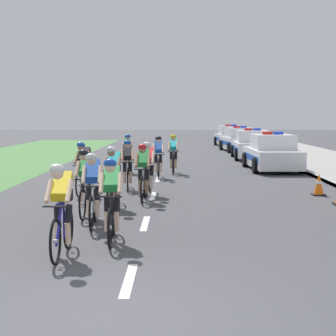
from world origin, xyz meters
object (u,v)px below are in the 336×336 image
(police_car_nearest, at_px, (272,154))
(police_car_furthest, at_px, (230,137))
(police_car_third, at_px, (239,141))
(traffic_cone_mid, at_px, (319,185))
(cyclist_sixth, at_px, (143,171))
(cyclist_eleventh, at_px, (173,153))
(cyclist_second, at_px, (111,199))
(cyclist_tenth, at_px, (158,156))
(cyclist_fourth, at_px, (86,182))
(cyclist_eighth, at_px, (148,168))
(cyclist_lead, at_px, (61,208))
(cyclist_fifth, at_px, (113,176))
(cyclist_ninth, at_px, (127,164))
(cyclist_seventh, at_px, (84,168))
(cyclist_third, at_px, (93,189))
(police_car_second, at_px, (252,146))
(cyclist_twelfth, at_px, (128,153))

(police_car_nearest, height_order, police_car_furthest, same)
(police_car_third, xyz_separation_m, traffic_cone_mid, (0.09, -19.06, -0.37))
(police_car_furthest, bearing_deg, cyclist_sixth, -100.57)
(cyclist_eleventh, height_order, police_car_third, police_car_third)
(cyclist_second, xyz_separation_m, cyclist_tenth, (0.50, 10.19, 0.00))
(cyclist_fourth, xyz_separation_m, cyclist_eighth, (1.21, 3.39, 0.00))
(police_car_third, bearing_deg, cyclist_lead, -102.57)
(cyclist_sixth, distance_m, police_car_nearest, 9.62)
(cyclist_fifth, distance_m, cyclist_ninth, 3.32)
(cyclist_ninth, xyz_separation_m, cyclist_tenth, (0.83, 3.19, 0.00))
(cyclist_tenth, bearing_deg, cyclist_seventh, -114.02)
(cyclist_seventh, bearing_deg, cyclist_third, -78.21)
(cyclist_second, height_order, cyclist_tenth, same)
(cyclist_third, distance_m, police_car_third, 24.24)
(cyclist_fourth, bearing_deg, police_car_third, 75.10)
(cyclist_fifth, relative_size, traffic_cone_mid, 2.69)
(cyclist_seventh, xyz_separation_m, police_car_third, (6.57, 19.16, -0.11))
(police_car_nearest, bearing_deg, cyclist_second, -111.26)
(police_car_second, bearing_deg, cyclist_lead, -106.05)
(cyclist_eighth, relative_size, police_car_third, 0.38)
(cyclist_fourth, xyz_separation_m, cyclist_ninth, (0.53, 4.48, 0.00))
(cyclist_tenth, xyz_separation_m, police_car_second, (4.60, 8.90, -0.11))
(cyclist_second, relative_size, cyclist_fifth, 1.00)
(cyclist_sixth, bearing_deg, cyclist_lead, -99.37)
(cyclist_seventh, height_order, cyclist_eighth, same)
(cyclist_eighth, bearing_deg, cyclist_ninth, 122.17)
(cyclist_lead, bearing_deg, cyclist_third, 86.61)
(cyclist_lead, distance_m, cyclist_second, 1.23)
(cyclist_sixth, xyz_separation_m, cyclist_twelfth, (-1.04, 7.08, 0.00))
(police_car_nearest, bearing_deg, cyclist_sixth, -120.12)
(cyclist_second, bearing_deg, cyclist_seventh, 104.20)
(cyclist_eighth, bearing_deg, cyclist_sixth, -93.89)
(cyclist_ninth, distance_m, cyclist_eleventh, 4.97)
(cyclist_second, height_order, cyclist_eighth, same)
(police_car_nearest, distance_m, police_car_furthest, 17.54)
(cyclist_tenth, bearing_deg, police_car_third, 72.66)
(cyclist_fourth, bearing_deg, cyclist_second, -71.10)
(cyclist_fourth, bearing_deg, cyclist_eighth, 70.27)
(cyclist_third, xyz_separation_m, police_car_third, (5.65, 23.58, -0.11))
(cyclist_twelfth, relative_size, traffic_cone_mid, 2.69)
(cyclist_twelfth, height_order, police_car_second, police_car_second)
(cyclist_third, height_order, police_car_furthest, police_car_furthest)
(cyclist_second, height_order, police_car_furthest, police_car_furthest)
(police_car_third, distance_m, police_car_furthest, 5.73)
(police_car_nearest, bearing_deg, cyclist_eighth, -123.36)
(cyclist_fifth, bearing_deg, cyclist_ninth, 89.13)
(cyclist_fifth, xyz_separation_m, cyclist_sixth, (0.66, 1.13, 0.00))
(cyclist_fifth, distance_m, cyclist_eighth, 2.35)
(cyclist_fourth, height_order, police_car_second, police_car_second)
(cyclist_seventh, xyz_separation_m, traffic_cone_mid, (6.66, 0.10, -0.48))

